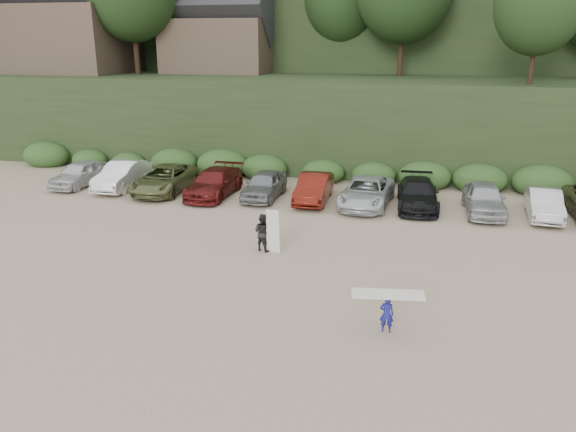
# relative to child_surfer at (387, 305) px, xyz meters

# --- Properties ---
(ground) EXTENTS (120.00, 120.00, 0.00)m
(ground) POSITION_rel_child_surfer_xyz_m (-3.33, 3.77, -0.89)
(ground) COLOR tan
(ground) RESTS_ON ground
(hillside_backdrop) EXTENTS (90.00, 41.50, 28.00)m
(hillside_backdrop) POSITION_rel_child_surfer_xyz_m (-3.59, 39.69, 10.33)
(hillside_backdrop) COLOR black
(hillside_backdrop) RESTS_ON ground
(parked_cars) EXTENTS (37.00, 5.84, 1.61)m
(parked_cars) POSITION_rel_child_surfer_xyz_m (-2.01, 13.64, -0.13)
(parked_cars) COLOR silver
(parked_cars) RESTS_ON ground
(child_surfer) EXTENTS (2.26, 0.93, 1.31)m
(child_surfer) POSITION_rel_child_surfer_xyz_m (0.00, 0.00, 0.00)
(child_surfer) COLOR navy
(child_surfer) RESTS_ON ground
(adult_surfer) EXTENTS (1.27, 0.85, 1.91)m
(adult_surfer) POSITION_rel_child_surfer_xyz_m (-5.59, 5.77, -0.07)
(adult_surfer) COLOR black
(adult_surfer) RESTS_ON ground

